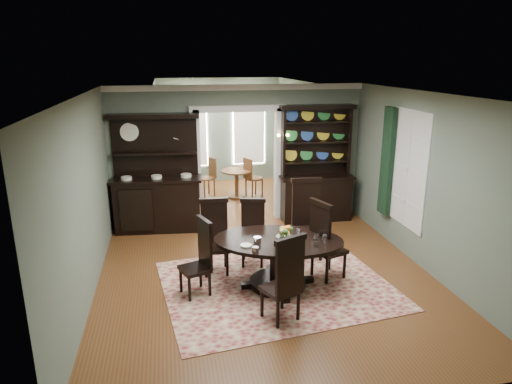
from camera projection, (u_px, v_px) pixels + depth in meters
room at (267, 187)px, 7.18m from camera, size 5.51×6.01×3.01m
parlor at (224, 135)px, 12.36m from camera, size 3.51×3.50×3.01m
doorway_trim at (238, 149)px, 9.95m from camera, size 2.08×0.25×2.57m
right_window at (398, 166)px, 8.50m from camera, size 0.15×1.47×2.12m
wall_sconce at (282, 137)px, 9.91m from camera, size 0.27×0.21×0.21m
rug at (276, 285)px, 7.36m from camera, size 3.85×3.27×0.01m
dining_table at (278, 254)px, 7.19m from camera, size 2.33×2.33×0.80m
centerpiece at (284, 235)px, 7.11m from camera, size 1.37×0.88×0.22m
chair_far_left at (215, 234)px, 7.72m from camera, size 0.49×0.46×1.27m
chair_far_mid at (253, 230)px, 8.04m from camera, size 0.51×0.50×1.17m
chair_far_right at (307, 216)px, 8.32m from camera, size 0.57×0.54×1.45m
chair_end_left at (200, 255)px, 6.96m from camera, size 0.55×0.56×1.21m
chair_end_right at (324, 238)px, 7.39m from camera, size 0.62×0.64×1.36m
chair_near at (286, 277)px, 6.14m from camera, size 0.62×0.61×1.30m
sideboard at (158, 191)px, 9.57m from camera, size 1.91×0.82×2.45m
welsh_dresser at (315, 179)px, 10.19m from camera, size 1.66×0.64×2.57m
parlor_table at (237, 180)px, 11.85m from camera, size 0.81×0.81×0.75m
parlor_chair_left at (209, 176)px, 12.06m from camera, size 0.48×0.47×1.01m
parlor_chair_right at (252, 176)px, 11.90m from camera, size 0.50×0.49×1.05m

